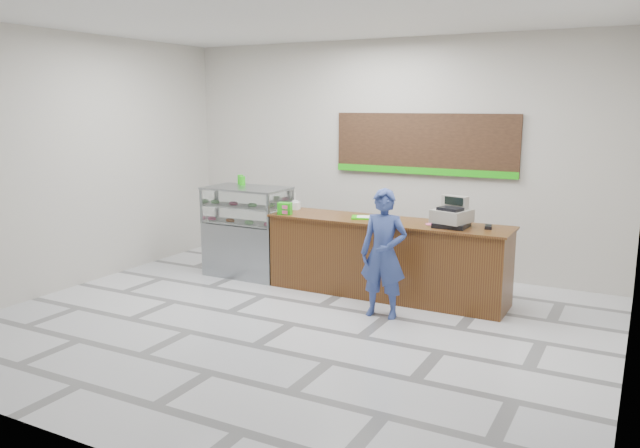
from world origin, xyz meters
The scene contains 16 objects.
floor centered at (0.00, 0.00, 0.00)m, with size 7.00×7.00×0.00m, color silver.
back_wall centered at (0.00, 3.00, 1.75)m, with size 7.00×7.00×0.00m, color beige.
ceiling centered at (0.00, 0.00, 3.50)m, with size 7.00×7.00×0.00m, color silver.
sales_counter centered at (0.55, 1.55, 0.52)m, with size 3.26×0.76×1.03m.
display_case centered at (-1.67, 1.55, 0.67)m, with size 1.22×0.72×1.33m.
menu_board centered at (0.55, 2.96, 1.93)m, with size 2.80×0.06×0.90m.
cash_register centered at (1.43, 1.51, 1.17)m, with size 0.50×0.51×0.38m.
card_terminal centered at (1.86, 1.61, 1.05)m, with size 0.09×0.17×0.04m, color black.
serving_tray centered at (0.24, 1.56, 1.04)m, with size 0.44×0.38×0.02m.
napkin_box centered at (-0.95, 1.72, 1.08)m, with size 0.12×0.12×0.11m, color white.
straw_cup centered at (-0.95, 1.73, 1.09)m, with size 0.09×0.09×0.13m, color silver.
promo_box centered at (-0.86, 1.30, 1.11)m, with size 0.18×0.12×0.16m, color #21BE12.
donut_decal centered at (1.17, 1.55, 1.03)m, with size 0.17×0.17×0.00m, color #E15286.
green_cup_left centered at (-1.97, 1.83, 1.40)m, with size 0.09×0.09×0.14m, color #21BE12.
green_cup_right centered at (-1.86, 1.71, 1.40)m, with size 0.09×0.09×0.14m, color #21BE12.
customer centered at (0.83, 0.77, 0.78)m, with size 0.57×0.37×1.56m, color #314486.
Camera 1 is at (3.56, -5.97, 2.53)m, focal length 35.00 mm.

